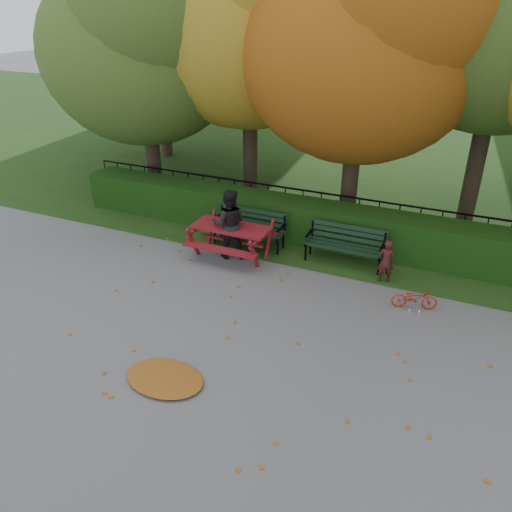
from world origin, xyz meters
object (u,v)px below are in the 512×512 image
at_px(adult, 229,224).
at_px(bicycle, 414,298).
at_px(tree_b, 258,1).
at_px(bench_right, 345,242).
at_px(tree_a, 146,38).
at_px(tree_c, 376,30).
at_px(picnic_table, 231,233).
at_px(bench_left, 250,225).
at_px(child, 386,261).

bearing_deg(adult, bicycle, 151.09).
bearing_deg(tree_b, bench_right, -40.67).
bearing_deg(tree_a, adult, -35.69).
bearing_deg(tree_c, tree_a, -176.35).
xyz_separation_m(picnic_table, adult, (-0.03, -0.03, 0.23)).
distance_m(bench_right, picnic_table, 2.64).
distance_m(tree_c, picnic_table, 5.67).
height_order(tree_a, picnic_table, tree_a).
distance_m(tree_c, bicycle, 6.17).
relative_size(tree_a, tree_b, 0.85).
height_order(tree_c, bench_right, tree_c).
bearing_deg(bench_right, bench_left, 180.00).
xyz_separation_m(tree_b, tree_c, (3.28, -0.78, -0.58)).
bearing_deg(bench_right, picnic_table, -163.06).
bearing_deg(tree_c, tree_b, 166.55).
distance_m(tree_c, adult, 5.53).
xyz_separation_m(tree_b, picnic_table, (1.01, -3.81, -4.80)).
bearing_deg(child, adult, -15.04).
xyz_separation_m(bench_right, bicycle, (1.77, -1.32, -0.29)).
relative_size(child, bicycle, 1.11).
height_order(tree_b, picnic_table, tree_b).
bearing_deg(bench_right, child, -26.25).
xyz_separation_m(tree_a, bicycle, (8.05, -3.20, -4.29)).
relative_size(tree_b, tree_c, 1.10).
height_order(bench_left, picnic_table, bench_left).
bearing_deg(bicycle, tree_c, 13.99).
xyz_separation_m(tree_b, bicycle, (5.31, -4.36, -5.17)).
relative_size(adult, bicycle, 1.90).
height_order(tree_b, bench_right, tree_b).
bearing_deg(bench_left, bench_right, 0.00).
bearing_deg(tree_a, bicycle, -21.65).
xyz_separation_m(bench_left, bicycle, (4.17, -1.32, -0.29)).
xyz_separation_m(bench_left, picnic_table, (-0.13, -0.77, 0.08)).
relative_size(bench_right, picnic_table, 1.00).
xyz_separation_m(tree_a, bench_right, (6.29, -1.88, -4.00)).
distance_m(tree_c, child, 5.30).
distance_m(picnic_table, bicycle, 4.35).
height_order(bench_right, adult, adult).
bearing_deg(tree_b, tree_a, -156.95).
height_order(picnic_table, bicycle, picnic_table).
bearing_deg(tree_b, bicycle, -39.42).
relative_size(tree_c, bench_left, 4.44).
distance_m(tree_b, bench_left, 5.87).
height_order(bench_right, bicycle, bench_right).
bearing_deg(adult, tree_c, -148.93).
bearing_deg(picnic_table, tree_a, 144.77).
bearing_deg(picnic_table, bench_left, 80.43).
relative_size(tree_b, child, 9.02).
relative_size(tree_c, adult, 4.79).
xyz_separation_m(bench_right, picnic_table, (-2.53, -0.77, 0.08)).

